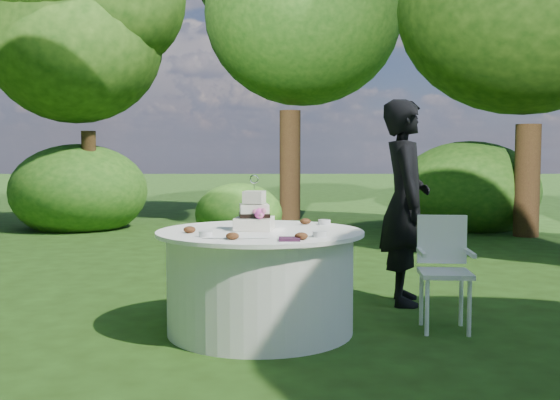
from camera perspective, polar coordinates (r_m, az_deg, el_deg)
The scene contains 9 objects.
ground at distance 5.08m, azimuth -1.73°, elevation -11.33°, with size 80.00×80.00×0.00m, color #1D360E.
napkins at distance 4.36m, azimuth 0.82°, elevation -3.42°, with size 0.14×0.14×0.02m, color #431C39.
feather_plume at distance 4.47m, azimuth -3.88°, elevation -3.30°, with size 0.48×0.07×0.01m, color white.
guest at distance 5.96m, azimuth 10.84°, elevation -0.19°, with size 0.67×0.44×1.83m, color black.
table at distance 4.99m, azimuth -1.74°, elevation -7.02°, with size 1.56×1.56×0.77m.
cake at distance 4.95m, azimuth -2.25°, elevation -1.32°, with size 0.31×0.31×0.42m.
chair at distance 5.20m, azimuth 14.06°, elevation -5.29°, with size 0.42×0.41×0.87m.
votives at distance 4.81m, azimuth 0.48°, elevation -2.59°, with size 0.98×0.90×0.04m.
petal_cups at distance 4.73m, azimuth -1.90°, elevation -2.65°, with size 0.96×1.06×0.05m.
Camera 1 is at (0.13, -4.90, 1.34)m, focal length 42.00 mm.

